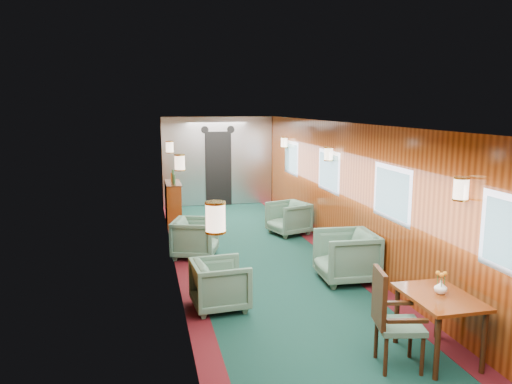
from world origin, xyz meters
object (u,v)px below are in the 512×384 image
side_chair (390,315)px  armchair_right_far (288,218)px  dining_table (439,305)px  armchair_right_near (346,256)px  armchair_left_far (195,238)px  credenza (173,203)px  armchair_left_near (220,285)px

side_chair → armchair_right_far: bearing=96.1°
dining_table → armchair_right_far: dining_table is taller
armchair_right_near → armchair_right_far: 2.93m
dining_table → armchair_left_far: bearing=117.1°
side_chair → armchair_right_far: (0.51, 5.45, -0.23)m
credenza → armchair_right_far: (2.32, -1.45, -0.15)m
side_chair → armchair_left_near: bearing=139.6°
credenza → armchair_right_far: bearing=-32.0°
dining_table → side_chair: bearing=-173.8°
side_chair → credenza: (-1.80, 6.90, -0.08)m
armchair_right_near → side_chair: bearing=-10.2°
armchair_right_far → credenza: bearing=-140.1°
side_chair → credenza: bearing=116.1°
side_chair → armchair_left_near: 2.41m
credenza → armchair_right_near: bearing=-61.5°
armchair_left_far → armchair_right_far: armchair_left_far is taller
armchair_right_far → armchair_left_near: bearing=-47.3°
side_chair → armchair_left_near: size_ratio=1.44×
side_chair → armchair_left_far: (-1.57, 4.28, -0.22)m
armchair_left_far → dining_table: bearing=-134.8°
dining_table → side_chair: (-0.60, -0.07, -0.02)m
credenza → armchair_left_far: 2.64m
armchair_left_far → side_chair: bearing=-141.9°
dining_table → side_chair: side_chair is taller
credenza → armchair_left_near: bearing=-86.3°
armchair_left_near → armchair_right_far: (2.00, 3.56, 0.01)m
armchair_right_far → armchair_right_near: bearing=-16.8°
dining_table → armchair_right_near: 2.46m
side_chair → armchair_right_near: size_ratio=1.22×
armchair_left_near → armchair_right_far: armchair_right_far is taller
credenza → armchair_right_near: size_ratio=1.44×
armchair_left_near → armchair_right_near: bearing=-77.6°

